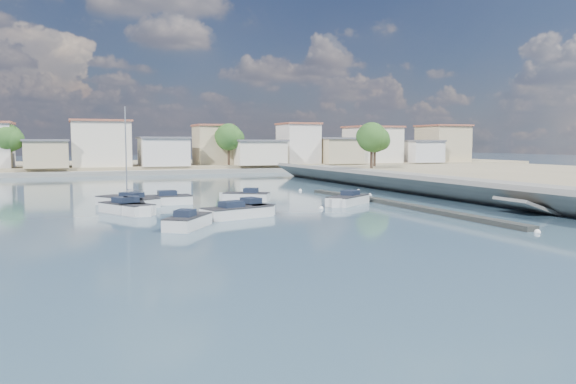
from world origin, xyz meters
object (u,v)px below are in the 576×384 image
object	(u,v)px
motorboat_h	(241,212)
sailboat	(125,202)
motorboat_e	(131,206)
motorboat_c	(158,201)
motorboat_b	(189,222)
motorboat_f	(244,197)
motorboat_d	(346,201)
motorboat_g	(129,209)
motorboat_a	(246,208)

from	to	relation	value
motorboat_h	sailboat	bearing A→B (deg)	124.09
motorboat_e	motorboat_c	bearing A→B (deg)	54.99
motorboat_b	motorboat_f	size ratio (longest dim) A/B	0.99
motorboat_c	motorboat_f	size ratio (longest dim) A/B	1.30
motorboat_e	motorboat_f	distance (m)	11.80
motorboat_b	motorboat_d	distance (m)	18.12
motorboat_b	motorboat_c	bearing A→B (deg)	89.72
motorboat_b	motorboat_f	distance (m)	17.21
motorboat_f	motorboat_e	bearing A→B (deg)	-158.92
motorboat_d	motorboat_g	distance (m)	19.09
motorboat_e	motorboat_f	size ratio (longest dim) A/B	1.22
motorboat_d	motorboat_f	distance (m)	10.15
motorboat_c	motorboat_d	world-z (taller)	same
motorboat_a	motorboat_h	bearing A→B (deg)	-114.59
motorboat_c	motorboat_f	bearing A→B (deg)	2.06
motorboat_b	motorboat_a	bearing A→B (deg)	47.22
motorboat_e	motorboat_d	bearing A→B (deg)	-7.21
motorboat_a	motorboat_f	distance (m)	9.12
motorboat_h	motorboat_e	bearing A→B (deg)	135.87
motorboat_c	motorboat_g	xyz separation A→B (m)	(-3.12, -5.74, 0.00)
motorboat_a	motorboat_g	distance (m)	9.29
motorboat_g	motorboat_h	size ratio (longest dim) A/B	0.91
motorboat_e	sailboat	bearing A→B (deg)	92.03
motorboat_f	motorboat_d	bearing A→B (deg)	-40.62
motorboat_d	motorboat_h	size ratio (longest dim) A/B	0.87
motorboat_e	motorboat_a	bearing A→B (deg)	-28.00
motorboat_b	motorboat_h	size ratio (longest dim) A/B	0.76
motorboat_f	motorboat_c	bearing A→B (deg)	-177.94
sailboat	motorboat_b	bearing A→B (deg)	-79.13
motorboat_f	motorboat_b	bearing A→B (deg)	-118.91
motorboat_f	motorboat_g	xyz separation A→B (m)	(-11.37, -6.04, 0.00)
motorboat_a	motorboat_f	size ratio (longest dim) A/B	1.17
motorboat_h	motorboat_c	bearing A→B (deg)	112.44
motorboat_a	sailboat	distance (m)	12.10
motorboat_b	motorboat_g	world-z (taller)	same
motorboat_h	sailboat	size ratio (longest dim) A/B	0.67
motorboat_a	sailboat	world-z (taller)	sailboat
motorboat_c	motorboat_e	world-z (taller)	same
motorboat_a	motorboat_c	xyz separation A→B (m)	(-5.75, 8.48, 0.00)
motorboat_c	motorboat_e	xyz separation A→B (m)	(-2.77, -3.95, -0.00)
motorboat_e	motorboat_g	xyz separation A→B (m)	(-0.36, -1.79, 0.00)
motorboat_h	motorboat_a	bearing A→B (deg)	65.41
motorboat_c	motorboat_d	xyz separation A→B (m)	(15.95, -6.31, -0.00)
motorboat_f	sailboat	distance (m)	11.16
motorboat_b	sailboat	size ratio (longest dim) A/B	0.51
motorboat_a	motorboat_b	size ratio (longest dim) A/B	1.19
motorboat_b	motorboat_f	world-z (taller)	same
motorboat_g	sailboat	distance (m)	5.72
motorboat_f	sailboat	size ratio (longest dim) A/B	0.52
motorboat_b	motorboat_g	distance (m)	9.53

